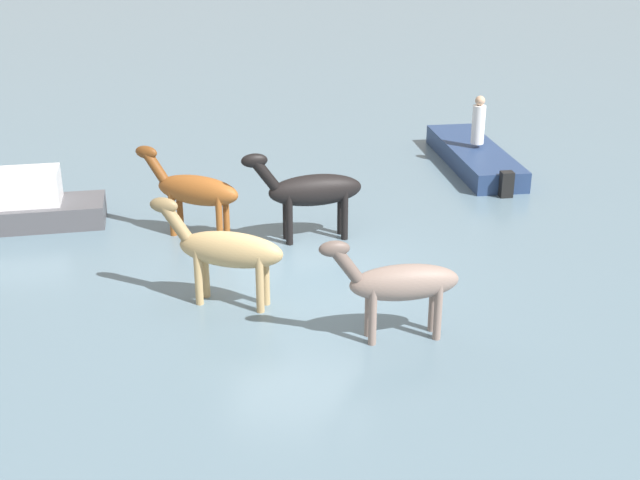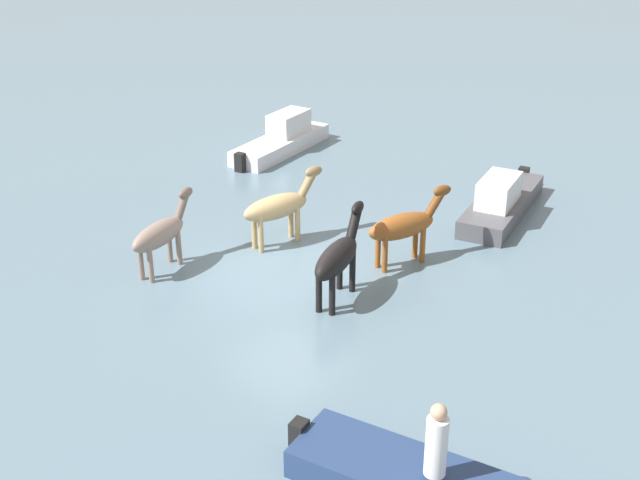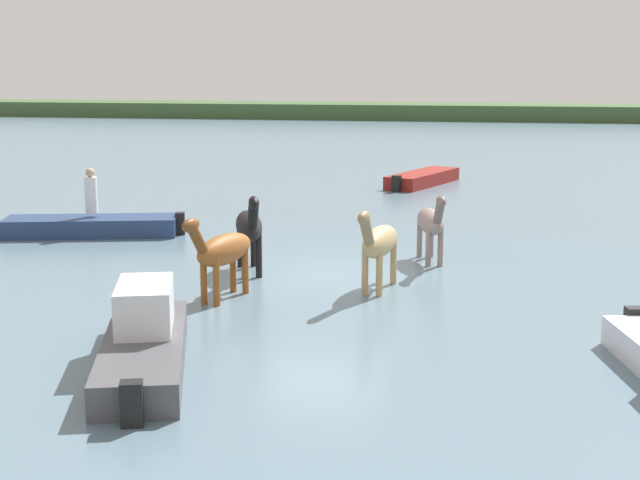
{
  "view_description": "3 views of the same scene",
  "coord_description": "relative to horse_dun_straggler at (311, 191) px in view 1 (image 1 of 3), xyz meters",
  "views": [
    {
      "loc": [
        13.43,
        1.78,
        6.3
      ],
      "look_at": [
        0.73,
        0.46,
        0.99
      ],
      "focal_mm": 46.96,
      "sensor_mm": 36.0,
      "label": 1
    },
    {
      "loc": [
        -12.05,
        11.39,
        8.62
      ],
      "look_at": [
        -0.75,
        -0.37,
        0.96
      ],
      "focal_mm": 46.37,
      "sensor_mm": 36.0,
      "label": 2
    },
    {
      "loc": [
        3.18,
        -18.64,
        4.47
      ],
      "look_at": [
        -0.23,
        0.68,
        0.65
      ],
      "focal_mm": 51.34,
      "sensor_mm": 36.0,
      "label": 3
    }
  ],
  "objects": [
    {
      "name": "ground_plane",
      "position": [
        1.66,
        -0.04,
        -1.01
      ],
      "size": [
        146.97,
        146.97,
        0.0
      ],
      "primitive_type": "plane",
      "color": "slate"
    },
    {
      "name": "horse_dun_straggler",
      "position": [
        0.0,
        0.0,
        0.0
      ],
      "size": [
        1.15,
        2.33,
        1.83
      ],
      "rotation": [
        0.0,
        0.0,
        5.06
      ],
      "color": "black",
      "rests_on": "ground_plane"
    },
    {
      "name": "horse_gray_outer",
      "position": [
        2.91,
        -1.05,
        -0.04
      ],
      "size": [
        0.8,
        2.28,
        1.76
      ],
      "rotation": [
        0.0,
        0.0,
        4.55
      ],
      "color": "tan",
      "rests_on": "ground_plane"
    },
    {
      "name": "horse_rear_stallion",
      "position": [
        3.77,
        1.75,
        -0.09
      ],
      "size": [
        0.91,
        2.15,
        1.67
      ],
      "rotation": [
        0.0,
        0.0,
        4.98
      ],
      "color": "gray",
      "rests_on": "ground_plane"
    },
    {
      "name": "horse_pinto_flank",
      "position": [
        0.06,
        -2.28,
        -0.05
      ],
      "size": [
        0.98,
        2.23,
        1.74
      ],
      "rotation": [
        0.0,
        0.0,
        4.43
      ],
      "color": "brown",
      "rests_on": "ground_plane"
    },
    {
      "name": "boat_motor_center",
      "position": [
        -5.14,
        3.49,
        -0.84
      ],
      "size": [
        4.7,
        2.28,
        0.73
      ],
      "rotation": [
        0.0,
        0.0,
        3.39
      ],
      "color": "navy",
      "rests_on": "ground_plane"
    },
    {
      "name": "boat_dinghy_port",
      "position": [
        -0.01,
        -6.29,
        -0.7
      ],
      "size": [
        2.33,
        4.42,
        1.33
      ],
      "rotation": [
        0.0,
        0.0,
        1.87
      ],
      "color": "#4C4C51",
      "rests_on": "ground_plane"
    },
    {
      "name": "person_spotter_bow",
      "position": [
        -5.15,
        3.53,
        0.12
      ],
      "size": [
        0.32,
        0.32,
        1.19
      ],
      "color": "silver",
      "rests_on": "boat_motor_center"
    }
  ]
}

